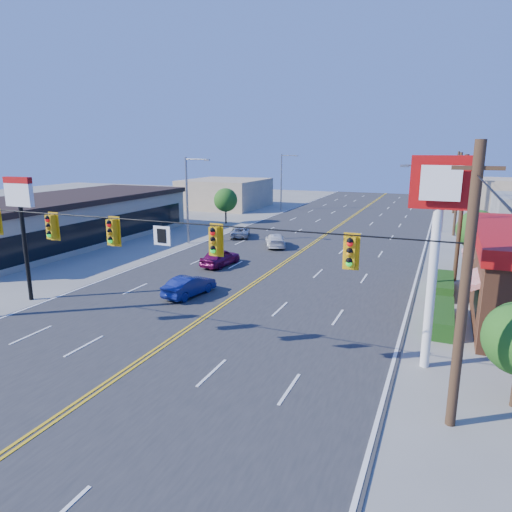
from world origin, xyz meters
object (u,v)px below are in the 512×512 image
at_px(signal_span, 135,247).
at_px(car_blue, 189,287).
at_px(kfc_pylon, 437,221).
at_px(car_white, 275,241).
at_px(car_magenta, 220,258).
at_px(pizza_hut_sign, 21,213).
at_px(car_silver, 240,232).

height_order(signal_span, car_blue, signal_span).
bearing_deg(kfc_pylon, signal_span, -160.22).
bearing_deg(signal_span, car_white, 96.48).
xyz_separation_m(kfc_pylon, car_white, (-13.79, 19.48, -5.45)).
bearing_deg(car_magenta, signal_span, 111.18).
distance_m(signal_span, kfc_pylon, 11.87).
xyz_separation_m(pizza_hut_sign, car_white, (8.21, 19.48, -4.59)).
relative_size(car_magenta, car_white, 0.94).
relative_size(kfc_pylon, car_silver, 2.20).
bearing_deg(car_blue, signal_span, 116.89).
bearing_deg(car_magenta, car_silver, -66.62).
xyz_separation_m(car_magenta, car_silver, (-3.41, 11.05, -0.12)).
relative_size(kfc_pylon, car_blue, 2.29).
bearing_deg(signal_span, car_silver, 105.90).
height_order(pizza_hut_sign, car_white, pizza_hut_sign).
xyz_separation_m(signal_span, car_magenta, (-4.11, 15.36, -4.23)).
height_order(car_blue, car_silver, car_blue).
distance_m(kfc_pylon, car_magenta, 19.75).
distance_m(kfc_pylon, car_blue, 15.26).
xyz_separation_m(car_white, car_silver, (-4.86, 2.93, -0.05)).
xyz_separation_m(car_magenta, car_white, (1.44, 8.12, -0.06)).
relative_size(signal_span, car_magenta, 6.33).
distance_m(car_magenta, car_white, 8.25).
height_order(signal_span, pizza_hut_sign, signal_span).
relative_size(pizza_hut_sign, car_silver, 1.77).
bearing_deg(pizza_hut_sign, kfc_pylon, 0.00).
bearing_deg(car_white, pizza_hut_sign, 43.15).
bearing_deg(pizza_hut_sign, car_blue, 26.50).
relative_size(signal_span, car_white, 5.97).
bearing_deg(car_blue, car_magenta, -67.78).
bearing_deg(car_blue, pizza_hut_sign, 36.25).
distance_m(signal_span, car_white, 24.02).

